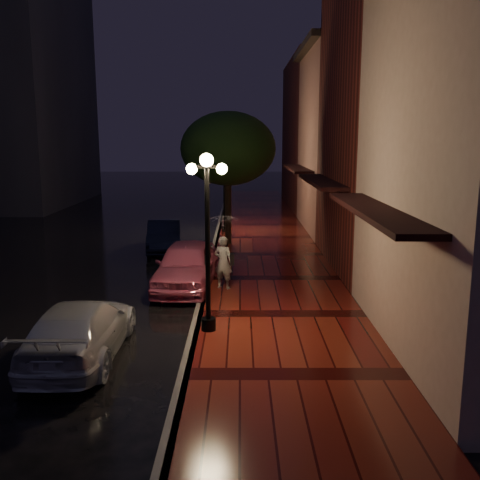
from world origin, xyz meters
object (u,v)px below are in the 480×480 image
(silver_car, at_px, (80,330))
(parking_meter, at_px, (208,276))
(streetlamp_far, at_px, (225,183))
(streetlamp_near, at_px, (207,232))
(pink_car, at_px, (187,265))
(street_tree, at_px, (228,151))
(navy_car, at_px, (164,236))
(woman_with_umbrella, at_px, (223,240))

(silver_car, relative_size, parking_meter, 3.04)
(streetlamp_far, height_order, silver_car, streetlamp_far)
(streetlamp_near, relative_size, pink_car, 0.96)
(street_tree, xyz_separation_m, parking_meter, (-0.39, -9.16, -3.21))
(streetlamp_near, height_order, navy_car, streetlamp_near)
(street_tree, xyz_separation_m, silver_car, (-3.01, -12.32, -3.60))
(streetlamp_far, distance_m, street_tree, 3.44)
(streetlamp_near, distance_m, navy_car, 10.63)
(woman_with_umbrella, bearing_deg, streetlamp_near, 107.30)
(pink_car, bearing_deg, streetlamp_far, 88.00)
(streetlamp_far, height_order, woman_with_umbrella, streetlamp_far)
(navy_car, xyz_separation_m, parking_meter, (2.38, -8.32, 0.39))
(streetlamp_far, height_order, navy_car, streetlamp_far)
(silver_car, height_order, woman_with_umbrella, woman_with_umbrella)
(pink_car, bearing_deg, street_tree, 83.38)
(silver_car, bearing_deg, woman_with_umbrella, -121.17)
(navy_car, distance_m, woman_with_umbrella, 7.05)
(pink_car, distance_m, silver_car, 5.89)
(navy_car, bearing_deg, street_tree, 10.36)
(streetlamp_far, xyz_separation_m, silver_car, (-2.75, -15.33, -1.95))
(streetlamp_near, height_order, woman_with_umbrella, streetlamp_near)
(streetlamp_far, bearing_deg, woman_with_umbrella, -88.59)
(pink_car, height_order, woman_with_umbrella, woman_with_umbrella)
(pink_car, height_order, navy_car, pink_car)
(navy_car, xyz_separation_m, woman_with_umbrella, (2.76, -6.41, 1.04))
(streetlamp_far, bearing_deg, silver_car, -100.17)
(street_tree, relative_size, silver_car, 1.30)
(navy_car, bearing_deg, streetlamp_far, 50.30)
(silver_car, bearing_deg, parking_meter, -130.24)
(street_tree, distance_m, parking_meter, 9.72)
(silver_car, bearing_deg, streetlamp_far, -100.69)
(streetlamp_near, xyz_separation_m, streetlamp_far, (0.00, 14.00, 0.00))
(navy_car, height_order, woman_with_umbrella, woman_with_umbrella)
(streetlamp_far, distance_m, parking_meter, 12.27)
(pink_car, xyz_separation_m, silver_car, (-1.80, -5.61, -0.12))
(woman_with_umbrella, bearing_deg, pink_car, -3.19)
(streetlamp_near, distance_m, parking_meter, 2.41)
(streetlamp_near, bearing_deg, street_tree, 88.65)
(streetlamp_far, relative_size, pink_car, 0.96)
(pink_car, distance_m, woman_with_umbrella, 1.62)
(streetlamp_far, height_order, pink_car, streetlamp_far)
(pink_car, bearing_deg, silver_car, -104.20)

